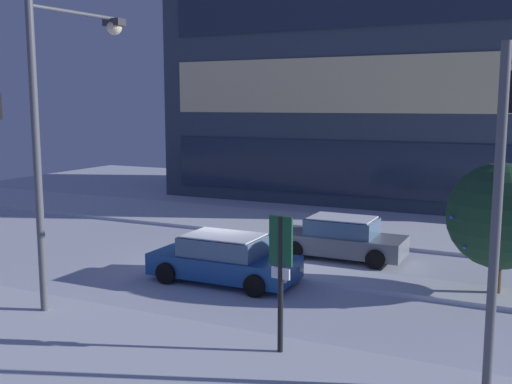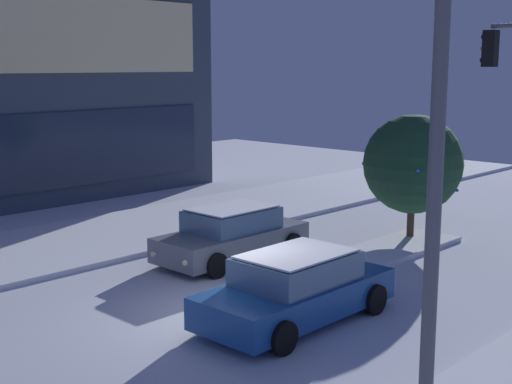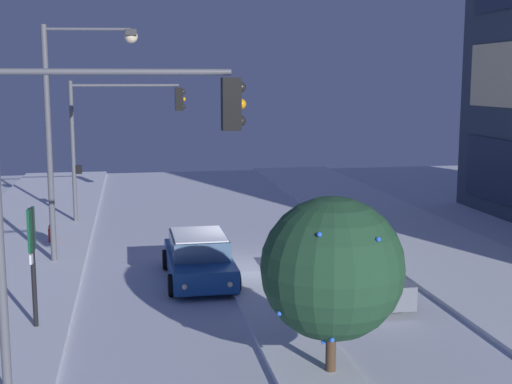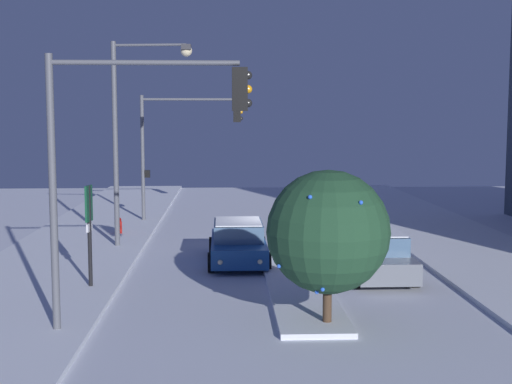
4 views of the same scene
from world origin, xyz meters
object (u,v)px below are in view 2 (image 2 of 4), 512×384
car_near (296,289)px  decorated_tree_median (413,164)px  street_lamp_arched (389,74)px  car_far (232,235)px

car_near → decorated_tree_median: bearing=14.3°
car_near → street_lamp_arched: bearing=-125.2°
street_lamp_arched → decorated_tree_median: street_lamp_arched is taller
decorated_tree_median → car_near: bearing=-165.4°
car_far → street_lamp_arched: size_ratio=0.57×
street_lamp_arched → decorated_tree_median: size_ratio=2.07×
car_near → decorated_tree_median: size_ratio=1.21×
car_far → decorated_tree_median: decorated_tree_median is taller
street_lamp_arched → car_far: bearing=-24.6°
car_far → car_near: bearing=61.2°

